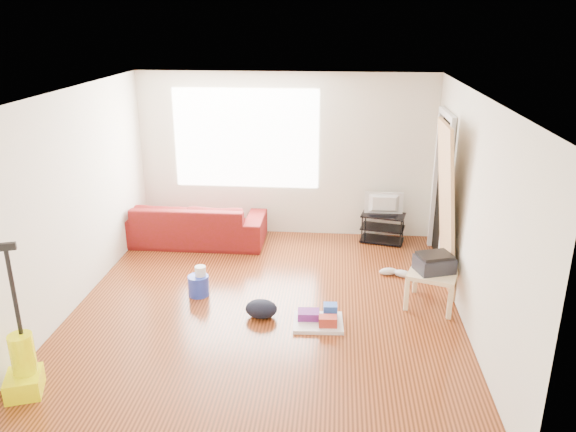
# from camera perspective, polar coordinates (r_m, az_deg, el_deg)

# --- Properties ---
(room) EXTENTS (4.51, 5.01, 2.51)m
(room) POSITION_cam_1_polar(r_m,az_deg,el_deg) (6.35, -1.57, 1.24)
(room) COLOR #431E0D
(room) RESTS_ON ground
(sofa) EXTENTS (2.17, 0.85, 0.63)m
(sofa) POSITION_cam_1_polar(r_m,az_deg,el_deg) (8.70, -9.54, -2.61)
(sofa) COLOR #5B1208
(sofa) RESTS_ON ground
(tv_stand) EXTENTS (0.70, 0.49, 0.44)m
(tv_stand) POSITION_cam_1_polar(r_m,az_deg,el_deg) (8.63, 9.59, -1.17)
(tv_stand) COLOR black
(tv_stand) RESTS_ON ground
(tv) EXTENTS (0.57, 0.07, 0.33)m
(tv) POSITION_cam_1_polar(r_m,az_deg,el_deg) (8.51, 9.73, 1.21)
(tv) COLOR black
(tv) RESTS_ON tv_stand
(side_table) EXTENTS (0.69, 0.69, 0.44)m
(side_table) POSITION_cam_1_polar(r_m,az_deg,el_deg) (6.84, 14.53, -5.97)
(side_table) COLOR #E3BD81
(side_table) RESTS_ON ground
(printer) EXTENTS (0.50, 0.44, 0.22)m
(printer) POSITION_cam_1_polar(r_m,az_deg,el_deg) (6.77, 14.65, -4.62)
(printer) COLOR black
(printer) RESTS_ON side_table
(bucket) EXTENTS (0.30, 0.30, 0.26)m
(bucket) POSITION_cam_1_polar(r_m,az_deg,el_deg) (7.10, -9.02, -7.91)
(bucket) COLOR #2136B4
(bucket) RESTS_ON ground
(toilet_paper) EXTENTS (0.13, 0.13, 0.12)m
(toilet_paper) POSITION_cam_1_polar(r_m,az_deg,el_deg) (7.03, -8.84, -6.49)
(toilet_paper) COLOR white
(toilet_paper) RESTS_ON bucket
(cleaning_tray) EXTENTS (0.57, 0.47, 0.20)m
(cleaning_tray) POSITION_cam_1_polar(r_m,az_deg,el_deg) (6.39, 3.23, -10.41)
(cleaning_tray) COLOR silver
(cleaning_tray) RESTS_ON ground
(backpack) EXTENTS (0.39, 0.33, 0.20)m
(backpack) POSITION_cam_1_polar(r_m,az_deg,el_deg) (6.55, -2.72, -10.18)
(backpack) COLOR black
(backpack) RESTS_ON ground
(sneakers) EXTENTS (0.45, 0.23, 0.10)m
(sneakers) POSITION_cam_1_polar(r_m,az_deg,el_deg) (7.60, 10.85, -5.67)
(sneakers) COLOR silver
(sneakers) RESTS_ON ground
(vacuum) EXTENTS (0.40, 0.43, 1.45)m
(vacuum) POSITION_cam_1_polar(r_m,az_deg,el_deg) (5.78, -25.32, -13.62)
(vacuum) COLOR #E9EC00
(vacuum) RESTS_ON ground
(door_panel) EXTENTS (0.26, 0.84, 2.09)m
(door_panel) POSITION_cam_1_polar(r_m,az_deg,el_deg) (7.49, 15.06, -6.86)
(door_panel) COLOR tan
(door_panel) RESTS_ON ground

